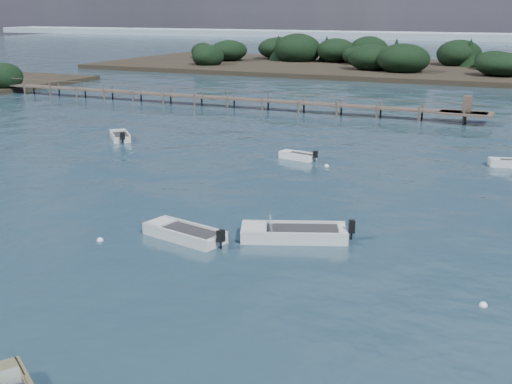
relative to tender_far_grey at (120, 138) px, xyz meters
The scene contains 11 objects.
ground 39.42m from the tender_far_grey, 56.12° to the left, with size 400.00×400.00×0.00m, color #172A35.
tender_far_grey is the anchor object (origin of this frame).
dinghy_mid_grey 25.98m from the tender_far_grey, 47.10° to the right, with size 4.67×2.49×1.16m.
tender_far_grey_b 31.32m from the tender_far_grey, ahead, with size 3.24×1.83×1.09m.
dinghy_mid_white_a 28.15m from the tender_far_grey, 36.80° to the right, with size 5.52×3.70×1.29m.
tender_far_white 16.57m from the tender_far_grey, ahead, with size 3.09×1.60×1.04m.
buoy_b 37.93m from the tender_far_grey, 33.18° to the right, with size 0.32×0.32×0.32m, color silver.
buoy_c 25.32m from the tender_far_grey, 56.07° to the right, with size 0.32×0.32×0.32m, color silver.
buoy_e 19.36m from the tender_far_grey, ahead, with size 0.32×0.32×0.32m, color silver.
jetty 20.74m from the tender_far_grey, 89.36° to the left, with size 64.50×3.20×3.40m.
distant_haze 213.84m from the tender_far_grey, 108.55° to the left, with size 280.00×20.00×2.40m, color #8598A5.
Camera 1 is at (11.12, -17.12, 10.78)m, focal length 45.00 mm.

